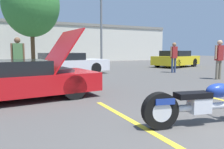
{
  "coord_description": "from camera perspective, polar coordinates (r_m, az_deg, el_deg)",
  "views": [
    {
      "loc": [
        -3.54,
        -1.46,
        1.33
      ],
      "look_at": [
        -1.48,
        2.79,
        0.8
      ],
      "focal_mm": 35.0,
      "sensor_mm": 36.0,
      "label": 1
    }
  ],
  "objects": [
    {
      "name": "parking_stripe_middle",
      "position": [
        3.57,
        12.31,
        -15.55
      ],
      "size": [
        0.12,
        4.92,
        0.01
      ],
      "primitive_type": "cube",
      "color": "yellow",
      "rests_on": "ground"
    },
    {
      "name": "far_building",
      "position": [
        26.56,
        -18.4,
        8.24
      ],
      "size": [
        32.0,
        4.2,
        4.4
      ],
      "color": "beige",
      "rests_on": "ground"
    },
    {
      "name": "light_pole",
      "position": [
        19.03,
        -2.64,
        17.01
      ],
      "size": [
        1.21,
        0.28,
        8.89
      ],
      "color": "slate",
      "rests_on": "ground"
    },
    {
      "name": "tree_background",
      "position": [
        19.19,
        -20.36,
        16.73
      ],
      "size": [
        4.41,
        4.41,
        7.45
      ],
      "color": "brown",
      "rests_on": "ground"
    },
    {
      "name": "motorcycle",
      "position": [
        4.26,
        23.19,
        -6.94
      ],
      "size": [
        2.38,
        0.84,
        0.95
      ],
      "rotation": [
        0.0,
        0.0,
        -0.2
      ],
      "color": "black",
      "rests_on": "ground"
    },
    {
      "name": "show_car_hood_open",
      "position": [
        6.49,
        -23.49,
        -1.12
      ],
      "size": [
        4.42,
        2.3,
        1.93
      ],
      "rotation": [
        0.0,
        0.0,
        0.09
      ],
      "color": "red",
      "rests_on": "ground"
    },
    {
      "name": "parked_car_left_row",
      "position": [
        12.27,
        -12.32,
        2.72
      ],
      "size": [
        4.87,
        2.53,
        1.18
      ],
      "rotation": [
        0.0,
        0.0,
        0.14
      ],
      "color": "silver",
      "rests_on": "ground"
    },
    {
      "name": "parked_car_right_row",
      "position": [
        18.07,
        16.34,
        3.88
      ],
      "size": [
        4.41,
        2.96,
        1.28
      ],
      "rotation": [
        0.0,
        0.0,
        0.28
      ],
      "color": "yellow",
      "rests_on": "ground"
    },
    {
      "name": "spectator_near_motorcycle",
      "position": [
        9.59,
        -23.36,
        4.56
      ],
      "size": [
        0.52,
        0.24,
        1.84
      ],
      "color": "gray",
      "rests_on": "ground"
    },
    {
      "name": "spectator_by_show_car",
      "position": [
        11.02,
        26.2,
        4.37
      ],
      "size": [
        0.52,
        0.23,
        1.78
      ],
      "color": "gray",
      "rests_on": "ground"
    },
    {
      "name": "spectator_midground",
      "position": [
        13.35,
        15.88,
        5.0
      ],
      "size": [
        0.52,
        0.23,
        1.77
      ],
      "color": "#38476B",
      "rests_on": "ground"
    }
  ]
}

